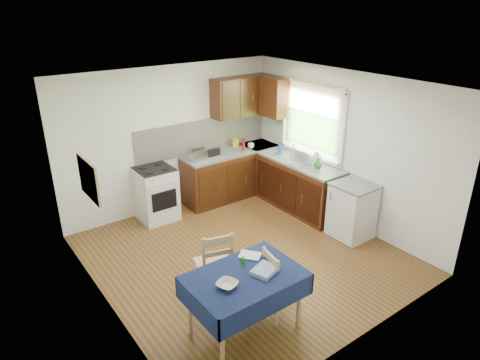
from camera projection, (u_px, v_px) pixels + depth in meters
floor at (244, 255)px, 6.31m from camera, size 4.20×4.20×0.00m
ceiling at (244, 84)px, 5.33m from camera, size 4.00×4.20×0.02m
wall_back at (171, 139)px, 7.38m from camera, size 4.00×0.02×2.50m
wall_front at (370, 242)px, 4.26m from camera, size 4.00×0.02×2.50m
wall_left at (100, 218)px, 4.73m from camera, size 0.02×4.20×2.50m
wall_right at (343, 149)px, 6.91m from camera, size 0.02×4.20×2.50m
base_cabinets at (262, 180)px, 7.81m from camera, size 1.90×2.30×0.86m
worktop_back at (231, 152)px, 7.87m from camera, size 1.90×0.60×0.04m
worktop_right at (300, 162)px, 7.37m from camera, size 0.60×1.70×0.04m
worktop_corner at (259, 145)px, 8.23m from camera, size 0.60×0.60×0.04m
splashback at (204, 135)px, 7.74m from camera, size 2.70×0.02×0.60m
upper_cabinets at (252, 96)px, 7.75m from camera, size 1.20×0.85×0.70m
stove at (156, 194)px, 7.19m from camera, size 0.60×0.61×0.92m
window at (312, 116)px, 7.26m from camera, size 0.04×1.48×1.26m
fridge at (352, 211)px, 6.66m from camera, size 0.58×0.60×0.89m
corkboard at (89, 180)px, 4.83m from camera, size 0.04×0.62×0.47m
dining_table at (245, 283)px, 4.62m from camera, size 1.24×0.84×0.75m
chair_far at (215, 263)px, 5.22m from camera, size 0.53×0.53×0.97m
chair_near at (279, 281)px, 4.95m from camera, size 0.45×0.45×0.88m
toaster at (198, 155)px, 7.37m from camera, size 0.29×0.18×0.22m
sandwich_press at (210, 150)px, 7.64m from camera, size 0.28×0.24×0.16m
sauce_bottle at (243, 145)px, 7.83m from camera, size 0.05×0.05×0.24m
yellow_packet at (235, 143)px, 8.06m from camera, size 0.14×0.12×0.16m
dish_rack at (302, 161)px, 7.30m from camera, size 0.45×0.34×0.21m
kettle at (316, 160)px, 7.09m from camera, size 0.16×0.16×0.26m
cup at (251, 146)px, 7.99m from camera, size 0.14×0.14×0.10m
soap_bottle_a at (293, 152)px, 7.42m from camera, size 0.14×0.14×0.28m
soap_bottle_b at (279, 148)px, 7.70m from camera, size 0.13×0.13×0.19m
soap_bottle_c at (318, 163)px, 7.04m from camera, size 0.18×0.18×0.17m
plate_bowl at (227, 285)px, 4.39m from camera, size 0.27×0.27×0.05m
book at (248, 260)px, 4.84m from camera, size 0.29×0.30×0.02m
spice_jar at (243, 261)px, 4.74m from camera, size 0.05×0.05×0.10m
tea_towel at (265, 270)px, 4.62m from camera, size 0.33×0.30×0.05m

